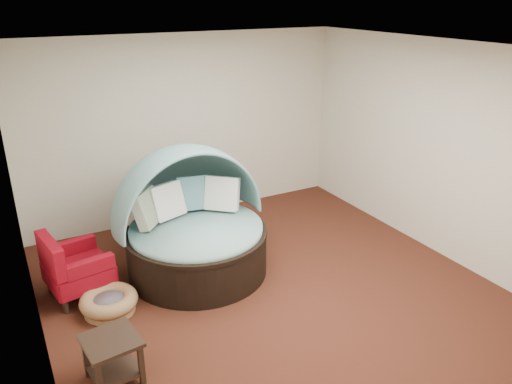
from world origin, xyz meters
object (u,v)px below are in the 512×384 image
pet_basket (109,302)px  red_armchair (74,268)px  canopy_daybed (192,215)px  side_table (112,354)px

pet_basket → red_armchair: size_ratio=0.96×
canopy_daybed → red_armchair: bearing=173.3°
canopy_daybed → side_table: 2.13m
canopy_daybed → red_armchair: canopy_daybed is taller
canopy_daybed → pet_basket: size_ratio=2.54×
pet_basket → side_table: 1.13m
canopy_daybed → side_table: bearing=-136.4°
canopy_daybed → pet_basket: canopy_daybed is taller
canopy_daybed → side_table: (-1.40, -1.53, -0.45)m
red_armchair → side_table: 1.61m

